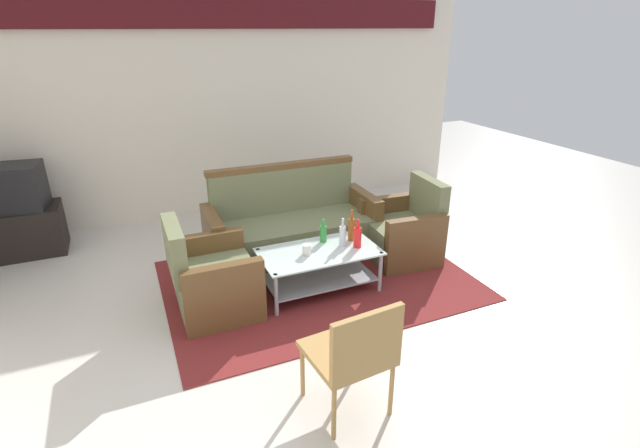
{
  "coord_description": "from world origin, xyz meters",
  "views": [
    {
      "loc": [
        -1.44,
        -3.0,
        2.32
      ],
      "look_at": [
        0.12,
        0.61,
        0.65
      ],
      "focal_mm": 26.22,
      "sensor_mm": 36.0,
      "label": 1
    }
  ],
  "objects_px": {
    "bottle_red": "(358,237)",
    "television": "(12,188)",
    "wicker_chair": "(355,351)",
    "cup": "(307,250)",
    "tv_stand": "(23,231)",
    "bottle_clear": "(343,235)",
    "bottle_brown": "(351,229)",
    "couch": "(292,228)",
    "armchair_right": "(403,233)",
    "armchair_left": "(212,281)",
    "coffee_table": "(319,264)",
    "bottle_green": "(323,233)"
  },
  "relations": [
    {
      "from": "bottle_red",
      "to": "television",
      "type": "bearing_deg",
      "value": 145.51
    },
    {
      "from": "television",
      "to": "wicker_chair",
      "type": "height_order",
      "value": "television"
    },
    {
      "from": "television",
      "to": "wicker_chair",
      "type": "relative_size",
      "value": 0.77
    },
    {
      "from": "cup",
      "to": "tv_stand",
      "type": "relative_size",
      "value": 0.12
    },
    {
      "from": "bottle_clear",
      "to": "bottle_brown",
      "type": "distance_m",
      "value": 0.16
    },
    {
      "from": "wicker_chair",
      "to": "bottle_brown",
      "type": "bearing_deg",
      "value": 58.69
    },
    {
      "from": "bottle_red",
      "to": "tv_stand",
      "type": "height_order",
      "value": "bottle_red"
    },
    {
      "from": "couch",
      "to": "armchair_right",
      "type": "distance_m",
      "value": 1.2
    },
    {
      "from": "armchair_left",
      "to": "television",
      "type": "distance_m",
      "value": 2.6
    },
    {
      "from": "armchair_right",
      "to": "tv_stand",
      "type": "height_order",
      "value": "armchair_right"
    },
    {
      "from": "coffee_table",
      "to": "bottle_red",
      "type": "height_order",
      "value": "bottle_red"
    },
    {
      "from": "armchair_left",
      "to": "bottle_red",
      "type": "relative_size",
      "value": 3.04
    },
    {
      "from": "bottle_red",
      "to": "cup",
      "type": "relative_size",
      "value": 2.8
    },
    {
      "from": "bottle_brown",
      "to": "television",
      "type": "height_order",
      "value": "television"
    },
    {
      "from": "armchair_left",
      "to": "bottle_red",
      "type": "xyz_separation_m",
      "value": [
        1.34,
        -0.13,
        0.23
      ]
    },
    {
      "from": "wicker_chair",
      "to": "couch",
      "type": "bearing_deg",
      "value": 74.37
    },
    {
      "from": "bottle_clear",
      "to": "wicker_chair",
      "type": "xyz_separation_m",
      "value": [
        -0.66,
        -1.52,
        -0.02
      ]
    },
    {
      "from": "bottle_brown",
      "to": "wicker_chair",
      "type": "bearing_deg",
      "value": -116.32
    },
    {
      "from": "television",
      "to": "bottle_red",
      "type": "bearing_deg",
      "value": 151.73
    },
    {
      "from": "bottle_green",
      "to": "bottle_clear",
      "type": "bearing_deg",
      "value": -50.17
    },
    {
      "from": "bottle_clear",
      "to": "cup",
      "type": "distance_m",
      "value": 0.38
    },
    {
      "from": "television",
      "to": "coffee_table",
      "type": "bearing_deg",
      "value": 149.11
    },
    {
      "from": "armchair_left",
      "to": "tv_stand",
      "type": "relative_size",
      "value": 1.06
    },
    {
      "from": "bottle_clear",
      "to": "bottle_green",
      "type": "xyz_separation_m",
      "value": [
        -0.13,
        0.15,
        -0.02
      ]
    },
    {
      "from": "bottle_clear",
      "to": "cup",
      "type": "height_order",
      "value": "bottle_clear"
    },
    {
      "from": "tv_stand",
      "to": "bottle_red",
      "type": "bearing_deg",
      "value": -34.45
    },
    {
      "from": "bottle_brown",
      "to": "wicker_chair",
      "type": "relative_size",
      "value": 0.37
    },
    {
      "from": "bottle_clear",
      "to": "armchair_left",
      "type": "bearing_deg",
      "value": 177.81
    },
    {
      "from": "coffee_table",
      "to": "wicker_chair",
      "type": "distance_m",
      "value": 1.58
    },
    {
      "from": "coffee_table",
      "to": "bottle_green",
      "type": "relative_size",
      "value": 4.71
    },
    {
      "from": "bottle_green",
      "to": "tv_stand",
      "type": "bearing_deg",
      "value": 146.48
    },
    {
      "from": "bottle_brown",
      "to": "wicker_chair",
      "type": "distance_m",
      "value": 1.79
    },
    {
      "from": "armchair_right",
      "to": "bottle_brown",
      "type": "xyz_separation_m",
      "value": [
        -0.72,
        -0.18,
        0.24
      ]
    },
    {
      "from": "bottle_clear",
      "to": "television",
      "type": "distance_m",
      "value": 3.52
    },
    {
      "from": "bottle_green",
      "to": "tv_stand",
      "type": "distance_m",
      "value": 3.33
    },
    {
      "from": "couch",
      "to": "television",
      "type": "height_order",
      "value": "television"
    },
    {
      "from": "couch",
      "to": "armchair_right",
      "type": "relative_size",
      "value": 2.13
    },
    {
      "from": "bottle_brown",
      "to": "cup",
      "type": "height_order",
      "value": "bottle_brown"
    },
    {
      "from": "armchair_right",
      "to": "cup",
      "type": "xyz_separation_m",
      "value": [
        -1.23,
        -0.3,
        0.17
      ]
    },
    {
      "from": "bottle_brown",
      "to": "bottle_red",
      "type": "relative_size",
      "value": 1.12
    },
    {
      "from": "armchair_left",
      "to": "bottle_green",
      "type": "distance_m",
      "value": 1.12
    },
    {
      "from": "bottle_clear",
      "to": "tv_stand",
      "type": "distance_m",
      "value": 3.52
    },
    {
      "from": "tv_stand",
      "to": "wicker_chair",
      "type": "xyz_separation_m",
      "value": [
        2.24,
        -3.51,
        0.23
      ]
    },
    {
      "from": "bottle_brown",
      "to": "television",
      "type": "bearing_deg",
      "value": 147.85
    },
    {
      "from": "bottle_brown",
      "to": "tv_stand",
      "type": "bearing_deg",
      "value": 147.88
    },
    {
      "from": "armchair_right",
      "to": "bottle_red",
      "type": "height_order",
      "value": "armchair_right"
    },
    {
      "from": "cup",
      "to": "tv_stand",
      "type": "height_order",
      "value": "tv_stand"
    },
    {
      "from": "couch",
      "to": "bottle_red",
      "type": "distance_m",
      "value": 0.94
    },
    {
      "from": "television",
      "to": "wicker_chair",
      "type": "bearing_deg",
      "value": 128.7
    },
    {
      "from": "armchair_left",
      "to": "bottle_brown",
      "type": "bearing_deg",
      "value": 91.64
    }
  ]
}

